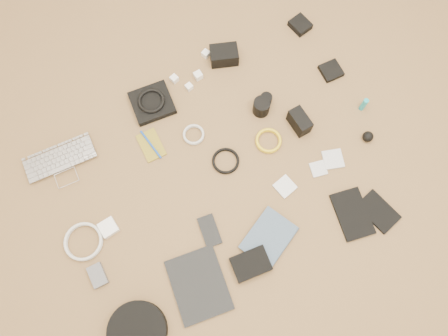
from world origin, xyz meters
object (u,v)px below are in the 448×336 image
phone (210,231)px  paperback (285,249)px  headphone_case (138,331)px  laptop (63,167)px  dslr_camera (224,55)px  tablet (199,285)px

phone → paperback: size_ratio=0.62×
phone → headphone_case: size_ratio=0.58×
paperback → phone: bearing=22.4°
laptop → phone: size_ratio=2.33×
dslr_camera → tablet: dslr_camera is taller
tablet → paperback: size_ratio=1.26×
dslr_camera → headphone_case: (-0.84, -0.86, -0.01)m
tablet → phone: (0.14, 0.17, -0.00)m
laptop → paperback: laptop is taller
tablet → headphone_case: size_ratio=1.19×
laptop → dslr_camera: size_ratio=2.40×
laptop → paperback: 0.97m
dslr_camera → tablet: bearing=-103.0°
laptop → headphone_case: headphone_case is taller
laptop → tablet: bearing=-64.2°
laptop → tablet: (0.27, -0.69, -0.01)m
tablet → paperback: 0.36m
laptop → paperback: bearing=-45.1°
tablet → headphone_case: bearing=-163.4°
headphone_case → dslr_camera: bearing=45.9°
dslr_camera → phone: bearing=-101.7°
headphone_case → paperback: size_ratio=1.06×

